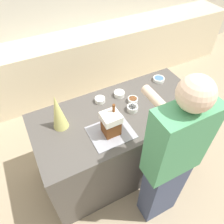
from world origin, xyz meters
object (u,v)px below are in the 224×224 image
object	(u,v)px
baking_tray	(111,132)
person	(170,162)
candy_bowl_front_corner	(132,108)
candy_bowl_beside_tree	(100,100)
decorative_tree	(58,112)
candy_bowl_near_tray_left	(133,100)
candy_bowl_behind_tray	(119,94)
candy_bowl_far_left	(159,79)
mug	(165,123)
gingerbread_house	(111,123)

from	to	relation	value
baking_tray	person	world-z (taller)	person
candy_bowl_front_corner	person	size ratio (longest dim) A/B	0.06
person	candy_bowl_beside_tree	bearing A→B (deg)	103.11
decorative_tree	candy_bowl_beside_tree	xyz separation A→B (m)	(0.46, 0.14, -0.16)
candy_bowl_near_tray_left	candy_bowl_behind_tray	xyz separation A→B (m)	(-0.08, 0.14, 0.00)
decorative_tree	candy_bowl_front_corner	xyz separation A→B (m)	(0.69, -0.13, -0.15)
candy_bowl_beside_tree	candy_bowl_behind_tray	distance (m)	0.22
decorative_tree	person	world-z (taller)	person
decorative_tree	candy_bowl_far_left	world-z (taller)	decorative_tree
candy_bowl_far_left	mug	distance (m)	0.69
candy_bowl_front_corner	candy_bowl_far_left	distance (m)	0.58
gingerbread_house	candy_bowl_behind_tray	world-z (taller)	gingerbread_house
candy_bowl_behind_tray	gingerbread_house	bearing A→B (deg)	-126.95
decorative_tree	candy_bowl_beside_tree	size ratio (longest dim) A/B	3.48
candy_bowl_beside_tree	person	size ratio (longest dim) A/B	0.06
candy_bowl_beside_tree	candy_bowl_near_tray_left	world-z (taller)	candy_bowl_beside_tree
gingerbread_house	candy_bowl_far_left	xyz separation A→B (m)	(0.83, 0.43, -0.11)
candy_bowl_front_corner	candy_bowl_behind_tray	world-z (taller)	candy_bowl_front_corner
gingerbread_house	mug	bearing A→B (deg)	-18.27
candy_bowl_near_tray_left	person	bearing A→B (deg)	-96.87
decorative_tree	gingerbread_house	bearing A→B (deg)	-36.97
gingerbread_house	candy_bowl_front_corner	size ratio (longest dim) A/B	2.81
gingerbread_house	candy_bowl_behind_tray	distance (m)	0.52
gingerbread_house	candy_bowl_front_corner	world-z (taller)	gingerbread_house
baking_tray	gingerbread_house	xyz separation A→B (m)	(0.00, 0.00, 0.12)
gingerbread_house	candy_bowl_near_tray_left	size ratio (longest dim) A/B	2.93
baking_tray	mug	xyz separation A→B (m)	(0.48, -0.16, 0.04)
candy_bowl_front_corner	baking_tray	bearing A→B (deg)	-153.78
candy_bowl_front_corner	candy_bowl_near_tray_left	bearing A→B (deg)	57.23
candy_bowl_front_corner	candy_bowl_near_tray_left	xyz separation A→B (m)	(0.07, 0.11, -0.01)
gingerbread_house	candy_bowl_far_left	world-z (taller)	gingerbread_house
gingerbread_house	candy_bowl_near_tray_left	xyz separation A→B (m)	(0.39, 0.26, -0.10)
gingerbread_house	candy_bowl_behind_tray	xyz separation A→B (m)	(0.31, 0.41, -0.10)
candy_bowl_beside_tree	candy_bowl_near_tray_left	xyz separation A→B (m)	(0.30, -0.16, -0.00)
candy_bowl_beside_tree	candy_bowl_near_tray_left	size ratio (longest dim) A/B	1.02
baking_tray	candy_bowl_far_left	world-z (taller)	candy_bowl_far_left
candy_bowl_behind_tray	person	distance (m)	0.89
candy_bowl_front_corner	candy_bowl_near_tray_left	distance (m)	0.13
candy_bowl_behind_tray	mug	xyz separation A→B (m)	(0.17, -0.57, 0.01)
decorative_tree	candy_bowl_behind_tray	xyz separation A→B (m)	(0.68, 0.13, -0.16)
gingerbread_house	candy_bowl_behind_tray	bearing A→B (deg)	53.05
candy_bowl_front_corner	person	world-z (taller)	person
gingerbread_house	mug	world-z (taller)	gingerbread_house
candy_bowl_front_corner	candy_bowl_behind_tray	size ratio (longest dim) A/B	0.98
candy_bowl_front_corner	candy_bowl_far_left	world-z (taller)	candy_bowl_front_corner
baking_tray	candy_bowl_far_left	size ratio (longest dim) A/B	3.01
decorative_tree	person	bearing A→B (deg)	-48.80
gingerbread_house	candy_bowl_far_left	size ratio (longest dim) A/B	2.37
person	candy_bowl_near_tray_left	bearing A→B (deg)	83.13
candy_bowl_near_tray_left	candy_bowl_behind_tray	size ratio (longest dim) A/B	0.94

